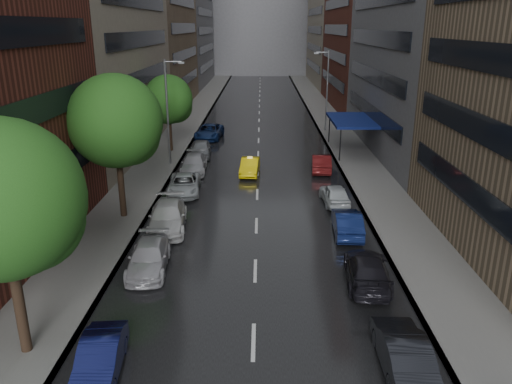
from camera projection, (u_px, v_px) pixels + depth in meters
The scene contains 13 objects.
road at pixel (259, 123), 63.24m from camera, with size 14.00×140.00×0.01m, color black.
sidewalk_left at pixel (188, 123), 63.31m from camera, with size 4.00×140.00×0.15m, color gray.
sidewalk_right at pixel (330, 123), 63.13m from camera, with size 4.00×140.00×0.15m, color gray.
building_far at pixel (260, 7), 122.60m from camera, with size 40.00×14.00×32.00m, color slate.
tree_near at pixel (1, 200), 17.02m from camera, with size 5.68×5.68×9.05m.
tree_mid at pixel (115, 121), 30.33m from camera, with size 5.76×5.76×9.18m.
tree_far at pixel (168, 100), 47.46m from camera, with size 4.68×4.68×7.45m.
taxi at pixel (250, 166), 41.48m from camera, with size 1.44×4.14×1.36m, color yellow.
parked_cars_left at pixel (188, 175), 38.82m from camera, with size 3.05×43.84×1.57m.
parked_cars_right at pixel (348, 224), 29.32m from camera, with size 2.46×30.31×1.49m.
street_lamp_left at pixel (168, 110), 42.81m from camera, with size 1.74×0.22×9.00m.
street_lamp_right at pixel (326, 89), 56.87m from camera, with size 1.74×0.22×9.00m.
awning at pixel (352, 120), 47.94m from camera, with size 4.00×8.00×3.12m.
Camera 1 is at (0.28, -12.74, 11.86)m, focal length 35.00 mm.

